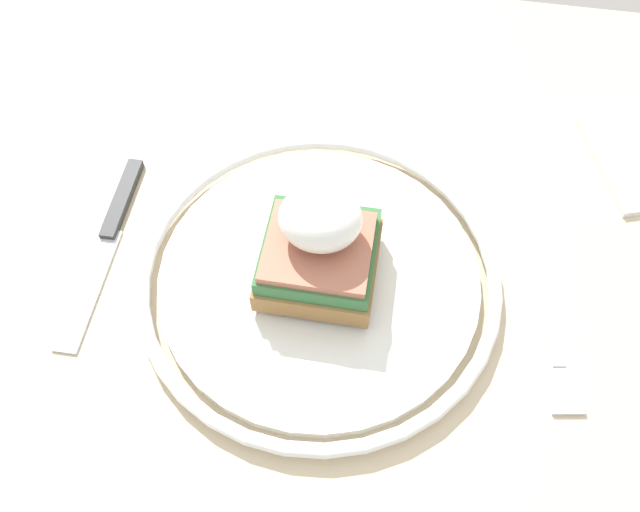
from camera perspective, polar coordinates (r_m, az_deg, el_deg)
ground_plane at (r=1.15m, az=0.09°, el=-19.84°), size 6.00×6.00×0.00m
dining_table at (r=0.58m, az=0.17°, el=-7.02°), size 1.01×0.70×0.72m
plate at (r=0.46m, az=-0.00°, el=-1.81°), size 0.27×0.27×0.02m
sandwich at (r=0.43m, az=-0.13°, el=0.94°), size 0.08×0.08×0.08m
fork at (r=0.47m, az=20.26°, el=-5.83°), size 0.04×0.15×0.00m
knife at (r=0.51m, az=-18.70°, el=1.99°), size 0.02×0.17×0.01m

